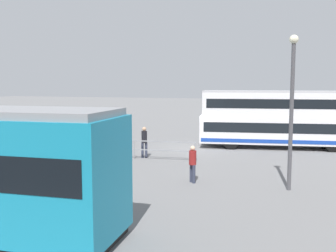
{
  "coord_description": "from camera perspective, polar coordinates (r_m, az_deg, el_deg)",
  "views": [
    {
      "loc": [
        -5.99,
        25.2,
        4.34
      ],
      "look_at": [
        0.47,
        5.01,
        1.98
      ],
      "focal_mm": 41.86,
      "sensor_mm": 36.0,
      "label": 1
    }
  ],
  "objects": [
    {
      "name": "double_decker_bus",
      "position": [
        26.96,
        16.36,
        1.0
      ],
      "size": [
        11.07,
        3.97,
        3.8
      ],
      "color": "white",
      "rests_on": "ground"
    },
    {
      "name": "street_lamp",
      "position": [
        16.29,
        17.59,
        3.67
      ],
      "size": [
        0.36,
        0.36,
        6.19
      ],
      "color": "#4C4C51",
      "rests_on": "ground"
    },
    {
      "name": "pedestrian_crossing",
      "position": [
        17.06,
        3.61,
        -5.18
      ],
      "size": [
        0.45,
        0.45,
        1.63
      ],
      "color": "#33384C",
      "rests_on": "ground"
    },
    {
      "name": "info_sign",
      "position": [
        24.77,
        -15.62,
        -0.29
      ],
      "size": [
        1.17,
        0.26,
        2.27
      ],
      "color": "slate",
      "rests_on": "ground"
    },
    {
      "name": "pedestrian_railing",
      "position": [
        22.4,
        -5.0,
        -2.93
      ],
      "size": [
        7.11,
        0.76,
        1.08
      ],
      "color": "gray",
      "rests_on": "ground"
    },
    {
      "name": "pedestrian_near_railing",
      "position": [
        22.62,
        -3.47,
        -2.03
      ],
      "size": [
        0.44,
        0.44,
        1.81
      ],
      "color": "#33384C",
      "rests_on": "ground"
    },
    {
      "name": "ground_plane",
      "position": [
        26.26,
        4.31,
        -3.18
      ],
      "size": [
        160.0,
        160.0,
        0.0
      ],
      "primitive_type": "plane",
      "color": "slate"
    }
  ]
}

